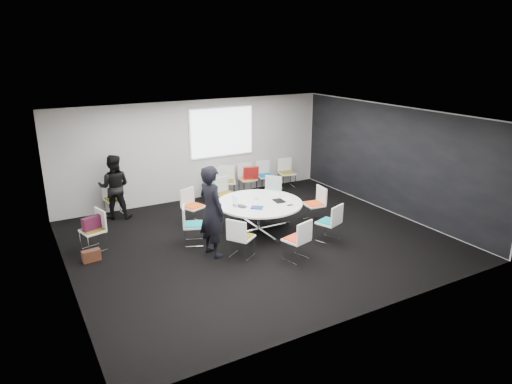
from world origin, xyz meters
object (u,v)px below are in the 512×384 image
chair_ring_f (241,245)px  laptop (241,205)px  chair_back_c (247,184)px  cup (256,198)px  chair_ring_a (314,211)px  brown_bag (91,256)px  chair_ring_h (329,229)px  person_main (212,211)px  chair_ring_b (271,199)px  conference_table (259,211)px  chair_ring_d (193,213)px  chair_back_e (287,178)px  chair_person_back (115,205)px  chair_back_d (265,181)px  chair_back_a (213,190)px  chair_ring_e (193,232)px  person_back (114,187)px  chair_spare_left (94,238)px  maroon_bag (92,223)px  chair_back_b (227,187)px  chair_ring_c (226,200)px  chair_ring_g (297,247)px

chair_ring_f → laptop: size_ratio=2.60×
chair_back_c → cup: size_ratio=9.78×
chair_ring_a → brown_bag: size_ratio=2.44×
chair_ring_h → person_main: person_main is taller
chair_ring_b → chair_ring_f: size_ratio=1.00×
conference_table → chair_ring_f: (-1.02, -1.03, -0.24)m
laptop → chair_ring_d: bearing=1.9°
chair_back_e → chair_person_back: (-5.27, 0.05, 0.00)m
conference_table → chair_back_d: chair_back_d is taller
chair_ring_h → chair_back_a: 4.10m
chair_ring_e → person_back: size_ratio=0.53×
laptop → brown_bag: (-3.29, 0.33, -0.62)m
chair_spare_left → cup: 3.72m
cup → maroon_bag: size_ratio=0.22×
chair_ring_e → brown_bag: (-2.15, 0.22, -0.16)m
chair_ring_d → chair_back_b: 2.26m
conference_table → chair_back_e: (2.53, 2.70, -0.24)m
chair_ring_d → maroon_bag: size_ratio=2.20×
conference_table → chair_ring_h: chair_ring_h is taller
chair_ring_b → chair_ring_h: same height
laptop → chair_ring_f: bearing=125.2°
chair_ring_d → chair_person_back: size_ratio=1.00×
chair_back_a → chair_spare_left: (-3.62, -1.86, 0.00)m
chair_back_c → person_main: person_main is taller
chair_person_back → chair_ring_a: bearing=138.6°
chair_ring_b → chair_ring_e: (-2.68, -1.09, 0.00)m
chair_ring_a → chair_spare_left: 5.23m
chair_back_d → brown_bag: bearing=29.7°
chair_ring_c → chair_ring_e: same height
chair_person_back → person_back: person_back is taller
person_main → person_back: 3.44m
chair_person_back → maroon_bag: size_ratio=2.20×
chair_ring_e → chair_person_back: size_ratio=1.00×
chair_back_c → cup: bearing=70.6°
chair_ring_h → chair_spare_left: bearing=135.9°
chair_ring_g → chair_back_e: 5.11m
chair_ring_d → chair_ring_h: bearing=109.1°
laptop → brown_bag: bearing=57.2°
chair_ring_a → conference_table: bearing=92.4°
chair_ring_g → person_back: (-2.66, 4.28, 0.55)m
conference_table → laptop: bearing=-177.9°
chair_ring_d → chair_back_c: 2.77m
chair_back_a → chair_ring_c: bearing=109.0°
chair_ring_d → chair_back_a: same height
chair_ring_d → chair_ring_e: bearing=44.8°
chair_back_c → brown_bag: bearing=30.7°
chair_back_e → chair_person_back: size_ratio=1.00×
chair_ring_h → chair_back_a: (-1.08, 3.95, 0.00)m
chair_ring_c → maroon_bag: bearing=-1.3°
chair_back_e → person_back: (-5.27, -0.12, 0.55)m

